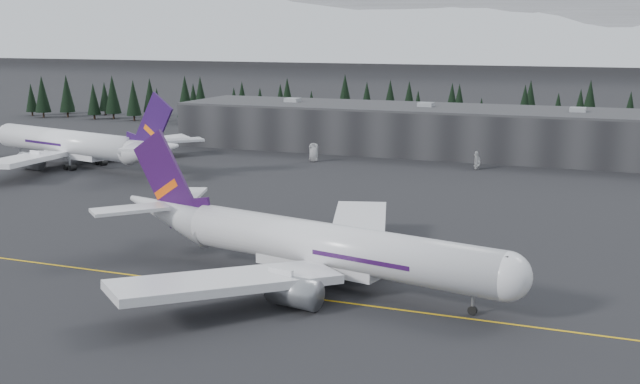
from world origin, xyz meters
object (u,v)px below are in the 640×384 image
at_px(jet_parked, 81,145).
at_px(jet_main, 302,242).
at_px(gse_vehicle_b, 477,166).
at_px(gse_vehicle_a, 314,159).
at_px(terminal, 461,131).

bearing_deg(jet_parked, jet_main, 157.28).
bearing_deg(gse_vehicle_b, gse_vehicle_a, -86.12).
relative_size(gse_vehicle_a, gse_vehicle_b, 1.08).
xyz_separation_m(jet_main, jet_parked, (-86.12, 64.61, 0.25)).
height_order(jet_parked, gse_vehicle_b, jet_parked).
bearing_deg(jet_parked, terminal, -131.73).
height_order(gse_vehicle_a, gse_vehicle_b, gse_vehicle_b).
distance_m(jet_main, gse_vehicle_a, 99.96).
distance_m(terminal, gse_vehicle_a, 42.66).
height_order(terminal, gse_vehicle_b, terminal).
bearing_deg(jet_main, jet_parked, 154.88).
relative_size(terminal, jet_parked, 2.43).
xyz_separation_m(terminal, gse_vehicle_a, (-32.27, -27.33, -5.63)).
distance_m(jet_main, jet_parked, 107.66).
distance_m(terminal, jet_parked, 99.71).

